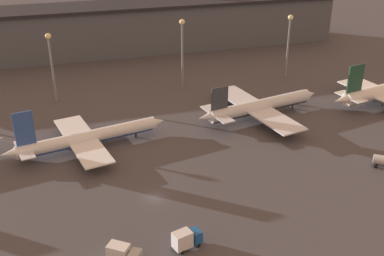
# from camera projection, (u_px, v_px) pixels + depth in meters

# --- Properties ---
(ground) EXTENTS (600.00, 600.00, 0.00)m
(ground) POSITION_uv_depth(u_px,v_px,m) (155.00, 198.00, 102.33)
(ground) COLOR #423F44
(terminal_building) EXTENTS (197.54, 20.45, 19.30)m
(terminal_building) POSITION_uv_depth(u_px,v_px,m) (97.00, 30.00, 189.43)
(terminal_building) COLOR #4C515B
(terminal_building) RESTS_ON ground
(airplane_1) EXTENTS (42.02, 29.90, 13.14)m
(airplane_1) POSITION_uv_depth(u_px,v_px,m) (87.00, 138.00, 120.78)
(airplane_1) COLOR white
(airplane_1) RESTS_ON ground
(airplane_2) EXTENTS (40.53, 36.67, 11.67)m
(airplane_2) POSITION_uv_depth(u_px,v_px,m) (259.00, 106.00, 137.83)
(airplane_2) COLOR silver
(airplane_2) RESTS_ON ground
(airplane_3) EXTENTS (38.78, 28.08, 14.22)m
(airplane_3) POSITION_uv_depth(u_px,v_px,m) (382.00, 91.00, 146.99)
(airplane_3) COLOR white
(airplane_3) RESTS_ON ground
(service_vehicle_0) EXTENTS (6.30, 5.52, 2.99)m
(service_vehicle_0) POSITION_uv_depth(u_px,v_px,m) (123.00, 252.00, 84.29)
(service_vehicle_0) COLOR #9EA3A8
(service_vehicle_0) RESTS_ON ground
(service_vehicle_3) EXTENTS (5.81, 3.82, 3.86)m
(service_vehicle_3) POSITION_uv_depth(u_px,v_px,m) (186.00, 239.00, 86.89)
(service_vehicle_3) COLOR #195199
(service_vehicle_3) RESTS_ON ground
(lamp_post_1) EXTENTS (1.80, 1.80, 21.54)m
(lamp_post_1) POSITION_uv_depth(u_px,v_px,m) (51.00, 58.00, 143.53)
(lamp_post_1) COLOR slate
(lamp_post_1) RESTS_ON ground
(lamp_post_2) EXTENTS (1.80, 1.80, 22.94)m
(lamp_post_2) POSITION_uv_depth(u_px,v_px,m) (182.00, 45.00, 153.45)
(lamp_post_2) COLOR slate
(lamp_post_2) RESTS_ON ground
(lamp_post_3) EXTENTS (1.80, 1.80, 21.89)m
(lamp_post_3) POSITION_uv_depth(u_px,v_px,m) (289.00, 37.00, 163.17)
(lamp_post_3) COLOR slate
(lamp_post_3) RESTS_ON ground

